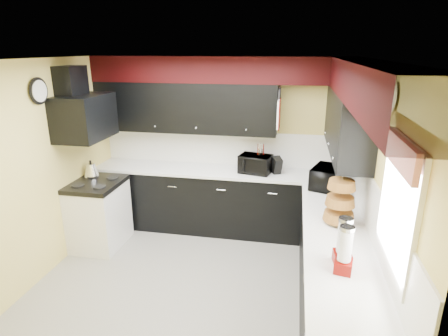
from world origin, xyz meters
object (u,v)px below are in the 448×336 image
(toaster_oven, at_px, (255,164))
(knife_block, at_px, (277,166))
(microwave, at_px, (327,178))
(utensil_crock, at_px, (260,166))
(kettle, at_px, (91,170))

(toaster_oven, relative_size, knife_block, 1.85)
(microwave, relative_size, utensil_crock, 2.75)
(toaster_oven, height_order, microwave, microwave)
(microwave, distance_m, knife_block, 0.78)
(kettle, bearing_deg, toaster_oven, 13.21)
(toaster_oven, distance_m, knife_block, 0.30)
(toaster_oven, bearing_deg, knife_block, 14.77)
(microwave, distance_m, kettle, 3.14)
(microwave, xyz_separation_m, kettle, (-3.14, -0.09, -0.06))
(toaster_oven, bearing_deg, microwave, -11.64)
(toaster_oven, relative_size, kettle, 2.18)
(toaster_oven, height_order, kettle, toaster_oven)
(toaster_oven, xyz_separation_m, microwave, (0.94, -0.42, 0.01))
(knife_block, height_order, kettle, knife_block)
(toaster_oven, distance_m, utensil_crock, 0.08)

